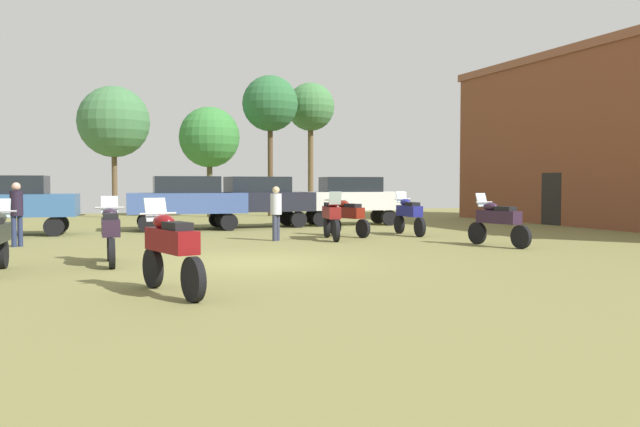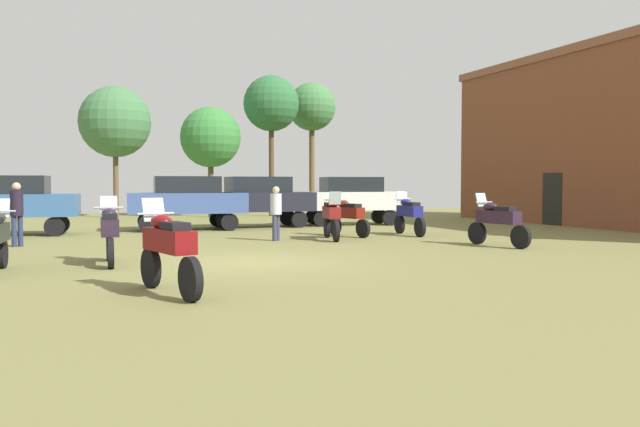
{
  "view_description": "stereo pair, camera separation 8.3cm",
  "coord_description": "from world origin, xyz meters",
  "px_view_note": "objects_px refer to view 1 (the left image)",
  "views": [
    {
      "loc": [
        -3.66,
        -14.2,
        1.78
      ],
      "look_at": [
        3.5,
        4.99,
        0.83
      ],
      "focal_mm": 37.16,
      "sensor_mm": 36.0,
      "label": 1
    },
    {
      "loc": [
        -3.58,
        -14.23,
        1.78
      ],
      "look_at": [
        3.5,
        4.99,
        0.83
      ],
      "focal_mm": 37.16,
      "sensor_mm": 36.0,
      "label": 2
    }
  ],
  "objects_px": {
    "motorcycle_3": "(409,214)",
    "person_1": "(276,209)",
    "tree_3": "(270,104)",
    "car_3": "(257,198)",
    "tree_6": "(311,108)",
    "motorcycle_5": "(348,215)",
    "motorcycle_4": "(498,220)",
    "motorcycle_2": "(111,231)",
    "person_2": "(17,209)",
    "motorcycle_9": "(332,216)",
    "car_2": "(9,201)",
    "motorcycle_1": "(171,247)",
    "tree_5": "(209,138)",
    "car_5": "(350,197)",
    "tree_2": "(114,122)",
    "car_1": "(187,199)"
  },
  "relations": [
    {
      "from": "motorcycle_2",
      "to": "tree_3",
      "type": "relative_size",
      "value": 0.28
    },
    {
      "from": "tree_5",
      "to": "motorcycle_5",
      "type": "bearing_deg",
      "value": -82.72
    },
    {
      "from": "motorcycle_5",
      "to": "car_2",
      "type": "distance_m",
      "value": 11.27
    },
    {
      "from": "tree_3",
      "to": "motorcycle_5",
      "type": "bearing_deg",
      "value": -95.72
    },
    {
      "from": "car_3",
      "to": "motorcycle_4",
      "type": "bearing_deg",
      "value": -157.92
    },
    {
      "from": "car_3",
      "to": "tree_6",
      "type": "height_order",
      "value": "tree_6"
    },
    {
      "from": "car_1",
      "to": "car_2",
      "type": "xyz_separation_m",
      "value": [
        -5.94,
        -0.48,
        0.0
      ]
    },
    {
      "from": "motorcycle_9",
      "to": "motorcycle_5",
      "type": "bearing_deg",
      "value": -122.69
    },
    {
      "from": "motorcycle_3",
      "to": "person_1",
      "type": "bearing_deg",
      "value": -172.04
    },
    {
      "from": "motorcycle_4",
      "to": "tree_6",
      "type": "relative_size",
      "value": 0.3
    },
    {
      "from": "motorcycle_9",
      "to": "car_2",
      "type": "height_order",
      "value": "car_2"
    },
    {
      "from": "tree_3",
      "to": "tree_6",
      "type": "xyz_separation_m",
      "value": [
        2.89,
        1.73,
        0.09
      ]
    },
    {
      "from": "motorcycle_1",
      "to": "motorcycle_2",
      "type": "relative_size",
      "value": 1.08
    },
    {
      "from": "motorcycle_5",
      "to": "person_1",
      "type": "height_order",
      "value": "person_1"
    },
    {
      "from": "tree_6",
      "to": "tree_2",
      "type": "bearing_deg",
      "value": -176.68
    },
    {
      "from": "motorcycle_3",
      "to": "person_1",
      "type": "xyz_separation_m",
      "value": [
        -4.82,
        -0.54,
        0.24
      ]
    },
    {
      "from": "motorcycle_5",
      "to": "person_2",
      "type": "height_order",
      "value": "person_2"
    },
    {
      "from": "motorcycle_3",
      "to": "car_3",
      "type": "xyz_separation_m",
      "value": [
        -3.76,
        5.55,
        0.45
      ]
    },
    {
      "from": "motorcycle_3",
      "to": "person_2",
      "type": "bearing_deg",
      "value": -179.08
    },
    {
      "from": "car_3",
      "to": "tree_6",
      "type": "bearing_deg",
      "value": -30.69
    },
    {
      "from": "person_1",
      "to": "tree_6",
      "type": "xyz_separation_m",
      "value": [
        6.99,
        16.45,
        5.05
      ]
    },
    {
      "from": "tree_5",
      "to": "person_1",
      "type": "bearing_deg",
      "value": -93.39
    },
    {
      "from": "motorcycle_1",
      "to": "car_2",
      "type": "distance_m",
      "value": 14.1
    },
    {
      "from": "motorcycle_1",
      "to": "car_1",
      "type": "bearing_deg",
      "value": 65.6
    },
    {
      "from": "motorcycle_2",
      "to": "motorcycle_9",
      "type": "relative_size",
      "value": 0.94
    },
    {
      "from": "motorcycle_9",
      "to": "tree_3",
      "type": "bearing_deg",
      "value": -87.94
    },
    {
      "from": "motorcycle_1",
      "to": "motorcycle_5",
      "type": "height_order",
      "value": "motorcycle_1"
    },
    {
      "from": "motorcycle_9",
      "to": "tree_3",
      "type": "relative_size",
      "value": 0.3
    },
    {
      "from": "motorcycle_4",
      "to": "person_1",
      "type": "distance_m",
      "value": 6.5
    },
    {
      "from": "car_2",
      "to": "person_1",
      "type": "distance_m",
      "value": 9.22
    },
    {
      "from": "motorcycle_4",
      "to": "person_2",
      "type": "height_order",
      "value": "person_2"
    },
    {
      "from": "motorcycle_2",
      "to": "person_2",
      "type": "bearing_deg",
      "value": 114.92
    },
    {
      "from": "car_3",
      "to": "tree_3",
      "type": "bearing_deg",
      "value": -20.29
    },
    {
      "from": "motorcycle_1",
      "to": "car_1",
      "type": "relative_size",
      "value": 0.51
    },
    {
      "from": "car_3",
      "to": "tree_5",
      "type": "xyz_separation_m",
      "value": [
        -0.17,
        8.88,
        2.94
      ]
    },
    {
      "from": "motorcycle_4",
      "to": "tree_6",
      "type": "bearing_deg",
      "value": 74.07
    },
    {
      "from": "car_2",
      "to": "tree_3",
      "type": "distance_m",
      "value": 16.06
    },
    {
      "from": "motorcycle_5",
      "to": "car_3",
      "type": "xyz_separation_m",
      "value": [
        -1.64,
        5.3,
        0.47
      ]
    },
    {
      "from": "tree_5",
      "to": "motorcycle_4",
      "type": "bearing_deg",
      "value": -76.9
    },
    {
      "from": "person_2",
      "to": "tree_6",
      "type": "bearing_deg",
      "value": 21.31
    },
    {
      "from": "motorcycle_1",
      "to": "motorcycle_2",
      "type": "distance_m",
      "value": 4.37
    },
    {
      "from": "motorcycle_3",
      "to": "tree_3",
      "type": "relative_size",
      "value": 0.29
    },
    {
      "from": "tree_6",
      "to": "motorcycle_2",
      "type": "bearing_deg",
      "value": -119.95
    },
    {
      "from": "tree_3",
      "to": "car_3",
      "type": "bearing_deg",
      "value": -109.37
    },
    {
      "from": "car_5",
      "to": "tree_2",
      "type": "height_order",
      "value": "tree_2"
    },
    {
      "from": "motorcycle_2",
      "to": "tree_6",
      "type": "xyz_separation_m",
      "value": [
        12.0,
        20.83,
        5.29
      ]
    },
    {
      "from": "motorcycle_4",
      "to": "car_2",
      "type": "height_order",
      "value": "car_2"
    },
    {
      "from": "car_2",
      "to": "car_3",
      "type": "xyz_separation_m",
      "value": [
        8.81,
        1.1,
        0.0
      ]
    },
    {
      "from": "motorcycle_2",
      "to": "motorcycle_3",
      "type": "relative_size",
      "value": 0.97
    },
    {
      "from": "tree_2",
      "to": "tree_6",
      "type": "bearing_deg",
      "value": 3.32
    }
  ]
}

